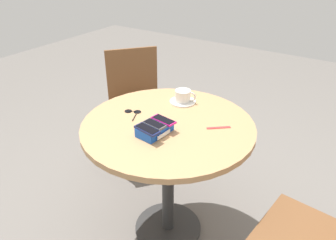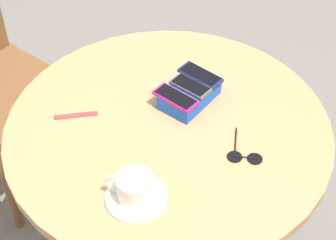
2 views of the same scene
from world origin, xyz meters
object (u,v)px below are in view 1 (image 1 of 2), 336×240
Objects in this scene: phone_magenta at (163,120)px; coffee_cup at (183,96)px; phone_box at (155,130)px; chair_near_window at (137,104)px; round_table at (168,145)px; sunglasses at (133,112)px; phone_navy at (147,129)px; lanyard_strap at (219,128)px; phone_gray at (155,124)px; saucer at (183,101)px.

phone_magenta is 1.12× the size of coffee_cup.
chair_near_window is at bearing 44.54° from phone_box.
coffee_cup is 0.14× the size of chair_near_window.
sunglasses reaches higher than round_table.
phone_navy is 1.12× the size of lanyard_strap.
round_table is 0.26m from phone_navy.
phone_navy is 1.17× the size of sunglasses.
round_table is 7.36× the size of lanyard_strap.
phone_gray is 1.04m from chair_near_window.
coffee_cup reaches higher than phone_gray.
lanyard_strap is at bearing -77.10° from sunglasses.
round_table is 0.20m from phone_magenta.
phone_box reaches higher than lanyard_strap.
phone_magenta is at bearing -132.57° from chair_near_window.
lanyard_strap is at bearing -66.86° from round_table.
round_table is 0.32m from coffee_cup.
phone_box is (-0.12, -0.00, 0.16)m from round_table.
phone_navy is 0.29m from sunglasses.
saucer is at bearing 8.40° from phone_navy.
coffee_cup is at bearing 62.86° from lanyard_strap.
lanyard_strap reaches higher than round_table.
coffee_cup is 0.77m from chair_near_window.
phone_box is 1.20× the size of saucer.
phone_gray reaches higher than phone_box.
coffee_cup is 0.35m from lanyard_strap.
phone_magenta is 0.33m from coffee_cup.
chair_near_window is (0.31, 0.61, -0.35)m from coffee_cup.
phone_gray is 1.04× the size of sunglasses.
phone_navy reaches higher than saucer.
round_table is at bearing -0.77° from phone_navy.
coffee_cup is at bearing -31.89° from sunglasses.
chair_near_window is (0.58, 0.45, -0.31)m from sunglasses.
chair_near_window reaches higher than sunglasses.
phone_box is at bearing -116.06° from sunglasses.
chair_near_window reaches higher than phone_gray.
phone_box is at bearing -169.26° from saucer.
round_table is 7.44× the size of coffee_cup.
coffee_cup is (0.38, 0.07, -0.01)m from phone_gray.
phone_magenta is 0.33m from saucer.
phone_box is 1.49× the size of lanyard_strap.
phone_gray is 0.80× the size of saucer.
phone_magenta is at bearing -166.41° from coffee_cup.
phone_navy reaches higher than sunglasses.
sunglasses is at bearing -142.26° from chair_near_window.
chair_near_window is (0.31, 0.61, -0.31)m from saucer.
phone_navy is 0.12m from phone_magenta.
lanyard_strap is at bearing -46.72° from phone_gray.
sunglasses is at bearing 148.42° from saucer.
coffee_cup is 0.99× the size of lanyard_strap.
lanyard_strap is (0.28, -0.24, -0.05)m from phone_navy.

